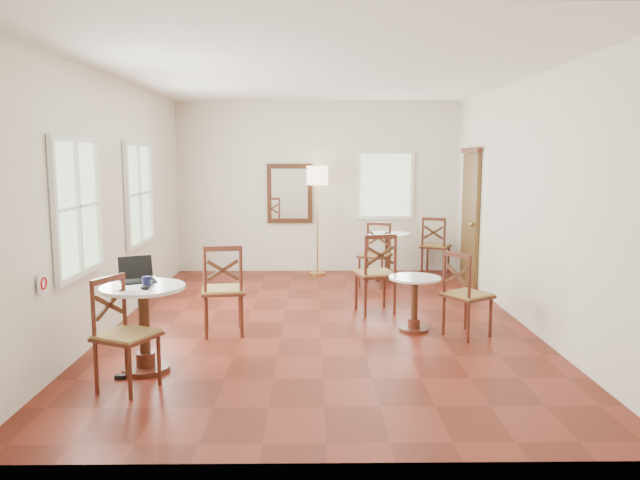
# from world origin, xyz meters

# --- Properties ---
(ground) EXTENTS (7.00, 7.00, 0.00)m
(ground) POSITION_xyz_m (0.00, 0.00, 0.00)
(ground) COLOR maroon
(ground) RESTS_ON ground
(room_shell) EXTENTS (5.02, 7.02, 3.01)m
(room_shell) POSITION_xyz_m (-0.06, 0.27, 1.89)
(room_shell) COLOR silver
(room_shell) RESTS_ON ground
(cafe_table_near) EXTENTS (0.79, 0.79, 0.84)m
(cafe_table_near) POSITION_xyz_m (-1.71, -1.69, 0.52)
(cafe_table_near) COLOR #4E2013
(cafe_table_near) RESTS_ON ground
(cafe_table_mid) EXTENTS (0.61, 0.61, 0.65)m
(cafe_table_mid) POSITION_xyz_m (1.11, -0.34, 0.40)
(cafe_table_mid) COLOR #4E2013
(cafe_table_mid) RESTS_ON ground
(cafe_table_back) EXTENTS (0.74, 0.74, 0.78)m
(cafe_table_back) POSITION_xyz_m (1.17, 2.70, 0.48)
(cafe_table_back) COLOR #4E2013
(cafe_table_back) RESTS_ON ground
(chair_near_a) EXTENTS (0.56, 0.56, 1.06)m
(chair_near_a) POSITION_xyz_m (-1.13, -0.47, 0.53)
(chair_near_a) COLOR #4E2013
(chair_near_a) RESTS_ON ground
(chair_near_b) EXTENTS (0.62, 0.62, 1.00)m
(chair_near_b) POSITION_xyz_m (-1.76, -2.13, 0.50)
(chair_near_b) COLOR #4E2013
(chair_near_b) RESTS_ON ground
(chair_mid_a) EXTENTS (0.59, 0.59, 1.06)m
(chair_mid_a) POSITION_xyz_m (0.74, 0.50, 0.53)
(chair_mid_a) COLOR #4E2013
(chair_mid_a) RESTS_ON ground
(chair_mid_b) EXTENTS (0.63, 0.63, 0.99)m
(chair_mid_b) POSITION_xyz_m (1.66, -0.59, 0.49)
(chair_mid_b) COLOR #4E2013
(chair_mid_b) RESTS_ON ground
(chair_back_a) EXTENTS (0.62, 0.62, 1.01)m
(chair_back_a) POSITION_xyz_m (2.06, 3.16, 0.50)
(chair_back_a) COLOR #4E2013
(chair_back_a) RESTS_ON ground
(chair_back_b) EXTENTS (0.61, 0.61, 1.00)m
(chair_back_b) POSITION_xyz_m (0.91, 2.25, 0.50)
(chair_back_b) COLOR #4E2013
(chair_back_b) RESTS_ON ground
(floor_lamp) EXTENTS (0.37, 0.37, 1.90)m
(floor_lamp) POSITION_xyz_m (-0.01, 3.15, 1.61)
(floor_lamp) COLOR #BF8C3F
(floor_lamp) RESTS_ON ground
(laptop) EXTENTS (0.41, 0.39, 0.24)m
(laptop) POSITION_xyz_m (-1.83, -1.46, 0.90)
(laptop) COLOR black
(laptop) RESTS_ON cafe_table_near
(mouse) EXTENTS (0.11, 0.09, 0.03)m
(mouse) POSITION_xyz_m (-1.64, -1.85, 0.85)
(mouse) COLOR black
(mouse) RESTS_ON cafe_table_near
(navy_mug) EXTENTS (0.12, 0.08, 0.10)m
(navy_mug) POSITION_xyz_m (-1.66, -1.72, 0.89)
(navy_mug) COLOR black
(navy_mug) RESTS_ON cafe_table_near
(water_glass) EXTENTS (0.06, 0.06, 0.09)m
(water_glass) POSITION_xyz_m (-1.60, -1.69, 0.88)
(water_glass) COLOR white
(water_glass) RESTS_ON cafe_table_near
(power_adapter) EXTENTS (0.10, 0.06, 0.04)m
(power_adapter) POSITION_xyz_m (-1.89, -1.91, 0.02)
(power_adapter) COLOR black
(power_adapter) RESTS_ON ground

